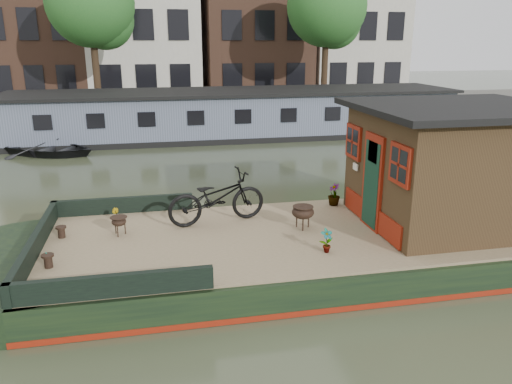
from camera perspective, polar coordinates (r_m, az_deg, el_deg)
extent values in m
plane|color=#2F3622|center=(10.48, 10.48, -7.43)|extent=(120.00, 120.00, 0.00)
cube|color=black|center=(10.37, 10.57, -5.92)|extent=(12.00, 4.00, 0.60)
cylinder|color=black|center=(9.92, -23.95, -8.25)|extent=(4.00, 4.00, 0.60)
cube|color=maroon|center=(10.46, 10.50, -7.13)|extent=(12.02, 4.02, 0.10)
cube|color=#8C7556|center=(10.25, 10.67, -4.24)|extent=(11.80, 3.80, 0.05)
cube|color=black|center=(9.70, -23.85, -5.41)|extent=(0.12, 4.00, 0.35)
cube|color=black|center=(11.29, -14.91, -1.45)|extent=(3.00, 0.12, 0.35)
cube|color=black|center=(7.74, -16.21, -10.26)|extent=(3.00, 0.12, 0.35)
cube|color=black|center=(10.92, 21.78, 2.61)|extent=(3.50, 3.00, 2.30)
cube|color=black|center=(10.71, 22.48, 8.89)|extent=(4.00, 3.50, 0.12)
cube|color=maroon|center=(10.11, 13.17, 1.14)|extent=(0.06, 0.80, 1.90)
cube|color=black|center=(10.11, 13.05, 0.86)|extent=(0.04, 0.64, 1.70)
cube|color=maroon|center=(9.05, 16.16, 3.01)|extent=(0.06, 0.72, 0.72)
cube|color=maroon|center=(10.90, 11.10, 5.65)|extent=(0.06, 0.72, 0.72)
imported|color=black|center=(10.25, -4.51, -0.63)|extent=(2.16, 1.12, 1.08)
imported|color=#A0352D|center=(8.96, 8.07, -5.53)|extent=(0.26, 0.21, 0.45)
imported|color=brown|center=(10.81, -15.73, -2.53)|extent=(0.20, 0.20, 0.28)
imported|color=brown|center=(11.53, 8.90, -0.28)|extent=(0.33, 0.33, 0.51)
imported|color=#A73C31|center=(9.06, -22.63, -7.13)|extent=(0.14, 0.16, 0.26)
cylinder|color=black|center=(10.26, -21.35, -4.28)|extent=(0.20, 0.20, 0.23)
cylinder|color=black|center=(9.04, -22.66, -7.29)|extent=(0.20, 0.20, 0.23)
imported|color=black|center=(21.05, -22.37, 4.93)|extent=(4.25, 3.78, 0.73)
cube|color=slate|center=(23.34, -2.37, 8.83)|extent=(20.00, 4.00, 2.00)
cube|color=black|center=(23.22, -2.40, 11.40)|extent=(20.40, 4.40, 0.12)
cube|color=black|center=(23.48, -2.34, 6.71)|extent=(20.00, 4.05, 0.24)
cube|color=#47443F|center=(29.79, -4.44, 9.48)|extent=(60.00, 6.00, 0.90)
cylinder|color=#332316|center=(27.98, -17.82, 13.31)|extent=(0.36, 0.36, 4.00)
sphere|color=#1A4F1D|center=(28.00, -18.44, 19.84)|extent=(4.40, 4.40, 4.40)
sphere|color=#1A4F1D|center=(28.21, -16.95, 18.30)|extent=(3.00, 3.00, 3.00)
cylinder|color=#332316|center=(29.50, 7.85, 14.08)|extent=(0.36, 0.36, 4.00)
sphere|color=#1A4F1D|center=(29.53, 8.11, 20.29)|extent=(4.40, 4.40, 4.40)
sphere|color=#1A4F1D|center=(29.97, 8.98, 18.67)|extent=(3.00, 3.00, 3.00)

